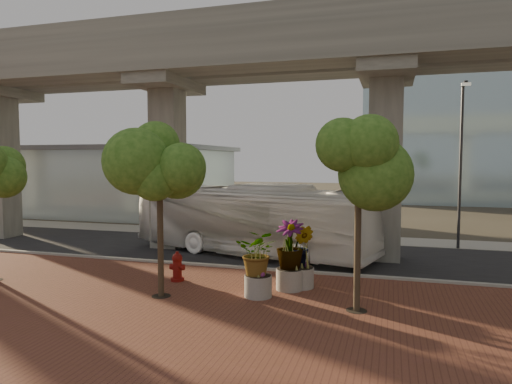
% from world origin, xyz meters
% --- Properties ---
extents(ground, '(160.00, 160.00, 0.00)m').
position_xyz_m(ground, '(0.00, 0.00, 0.00)').
color(ground, '#322E25').
rests_on(ground, ground).
extents(brick_plaza, '(70.00, 13.00, 0.06)m').
position_xyz_m(brick_plaza, '(0.00, -8.00, 0.03)').
color(brick_plaza, brown).
rests_on(brick_plaza, ground).
extents(asphalt_road, '(90.00, 8.00, 0.04)m').
position_xyz_m(asphalt_road, '(0.00, 2.00, 0.02)').
color(asphalt_road, black).
rests_on(asphalt_road, ground).
extents(curb_strip, '(70.00, 0.25, 0.16)m').
position_xyz_m(curb_strip, '(0.00, -2.00, 0.08)').
color(curb_strip, '#9B9991').
rests_on(curb_strip, ground).
extents(far_sidewalk, '(90.00, 3.00, 0.06)m').
position_xyz_m(far_sidewalk, '(0.00, 7.50, 0.03)').
color(far_sidewalk, '#9B9991').
rests_on(far_sidewalk, ground).
extents(transit_viaduct, '(72.00, 5.60, 12.40)m').
position_xyz_m(transit_viaduct, '(0.00, 2.00, 7.29)').
color(transit_viaduct, '#98978A').
rests_on(transit_viaduct, ground).
extents(station_pavilion, '(23.00, 13.00, 6.30)m').
position_xyz_m(station_pavilion, '(-20.00, 16.00, 3.22)').
color(station_pavilion, '#A6B7BE').
rests_on(station_pavilion, ground).
extents(transit_bus, '(13.83, 6.64, 3.76)m').
position_xyz_m(transit_bus, '(-0.82, 1.22, 1.88)').
color(transit_bus, white).
rests_on(transit_bus, ground).
extents(fire_hydrant, '(0.61, 0.55, 1.22)m').
position_xyz_m(fire_hydrant, '(-2.08, -4.82, 0.64)').
color(fire_hydrant, maroon).
rests_on(fire_hydrant, ground).
extents(planter_front, '(2.24, 2.24, 2.47)m').
position_xyz_m(planter_front, '(1.74, -5.96, 1.56)').
color(planter_front, gray).
rests_on(planter_front, ground).
extents(planter_right, '(2.52, 2.52, 2.69)m').
position_xyz_m(planter_right, '(2.63, -4.74, 1.69)').
color(planter_right, '#A8A398').
rests_on(planter_right, ground).
extents(planter_left, '(2.25, 2.25, 2.47)m').
position_xyz_m(planter_left, '(3.00, -4.31, 1.56)').
color(planter_left, gray).
rests_on(planter_left, ground).
extents(street_tree_near_west, '(3.60, 3.60, 6.61)m').
position_xyz_m(street_tree_near_west, '(-1.68, -6.93, 5.01)').
color(street_tree_near_west, '#453627').
rests_on(street_tree_near_west, ground).
extents(street_tree_near_east, '(3.71, 3.71, 6.81)m').
position_xyz_m(street_tree_near_east, '(5.30, -6.52, 5.15)').
color(street_tree_near_east, '#453627').
rests_on(street_tree_near_east, ground).
extents(streetlamp_west, '(0.39, 1.15, 7.90)m').
position_xyz_m(streetlamp_west, '(-7.88, 6.17, 4.62)').
color(streetlamp_west, '#2C2C31').
rests_on(streetlamp_west, ground).
extents(streetlamp_east, '(0.46, 1.33, 9.20)m').
position_xyz_m(streetlamp_east, '(10.00, 5.96, 5.37)').
color(streetlamp_east, '#29292E').
rests_on(streetlamp_east, ground).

